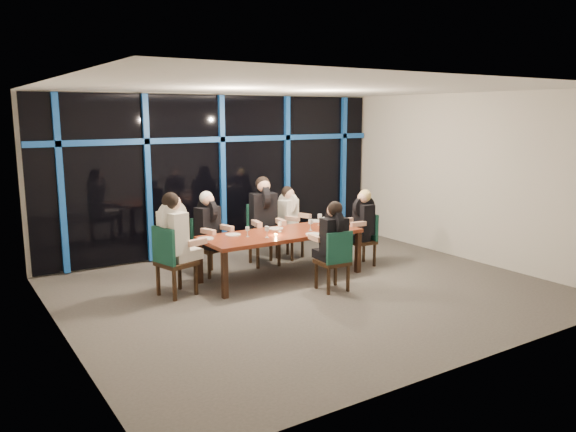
{
  "coord_description": "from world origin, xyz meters",
  "views": [
    {
      "loc": [
        -4.69,
        -6.67,
        2.63
      ],
      "look_at": [
        0.0,
        0.6,
        1.05
      ],
      "focal_mm": 35.0,
      "sensor_mm": 36.0,
      "label": 1
    }
  ],
  "objects": [
    {
      "name": "room",
      "position": [
        0.0,
        0.0,
        2.02
      ],
      "size": [
        7.04,
        7.0,
        3.02
      ],
      "color": "#5D5852",
      "rests_on": "ground"
    },
    {
      "name": "window_wall",
      "position": [
        0.01,
        2.93,
        1.55
      ],
      "size": [
        6.86,
        0.43,
        2.94
      ],
      "color": "black",
      "rests_on": "ground"
    },
    {
      "name": "dining_table",
      "position": [
        0.0,
        0.8,
        0.68
      ],
      "size": [
        2.6,
        1.0,
        0.75
      ],
      "color": "maroon",
      "rests_on": "ground"
    },
    {
      "name": "chair_far_left",
      "position": [
        -0.92,
        1.66,
        0.53
      ],
      "size": [
        0.55,
        0.55,
        0.95
      ],
      "rotation": [
        0.0,
        0.0,
        0.28
      ],
      "color": "black",
      "rests_on": "ground"
    },
    {
      "name": "chair_far_mid",
      "position": [
        0.19,
        1.73,
        0.59
      ],
      "size": [
        0.57,
        0.57,
        1.06
      ],
      "rotation": [
        0.0,
        0.0,
        -0.17
      ],
      "color": "black",
      "rests_on": "ground"
    },
    {
      "name": "chair_far_right",
      "position": [
        0.78,
        1.86,
        0.51
      ],
      "size": [
        0.55,
        0.55,
        0.91
      ],
      "rotation": [
        0.0,
        0.0,
        0.38
      ],
      "color": "black",
      "rests_on": "ground"
    },
    {
      "name": "chair_end_left",
      "position": [
        -1.85,
        0.85,
        0.58
      ],
      "size": [
        0.6,
        0.6,
        1.04
      ],
      "rotation": [
        0.0,
        0.0,
        1.84
      ],
      "color": "black",
      "rests_on": "ground"
    },
    {
      "name": "chair_end_right",
      "position": [
        1.66,
        0.67,
        0.51
      ],
      "size": [
        0.47,
        0.47,
        0.91
      ],
      "rotation": [
        0.0,
        0.0,
        4.58
      ],
      "color": "black",
      "rests_on": "ground"
    },
    {
      "name": "chair_near_mid",
      "position": [
        0.29,
        -0.25,
        0.52
      ],
      "size": [
        0.46,
        0.46,
        0.93
      ],
      "rotation": [
        0.0,
        0.0,
        3.06
      ],
      "color": "black",
      "rests_on": "ground"
    },
    {
      "name": "diner_far_left",
      "position": [
        -0.9,
        1.59,
        0.91
      ],
      "size": [
        0.55,
        0.64,
        0.93
      ],
      "rotation": [
        0.0,
        0.0,
        0.28
      ],
      "color": "black",
      "rests_on": "ground"
    },
    {
      "name": "diner_far_mid",
      "position": [
        0.18,
        1.64,
        1.01
      ],
      "size": [
        0.57,
        0.7,
        1.04
      ],
      "rotation": [
        0.0,
        0.0,
        -0.17
      ],
      "color": "black",
      "rests_on": "ground"
    },
    {
      "name": "diner_far_right",
      "position": [
        0.81,
        1.79,
        0.87
      ],
      "size": [
        0.56,
        0.62,
        0.89
      ],
      "rotation": [
        0.0,
        0.0,
        0.38
      ],
      "color": "silver",
      "rests_on": "ground"
    },
    {
      "name": "diner_end_left",
      "position": [
        -1.77,
        0.87,
        1.0
      ],
      "size": [
        0.71,
        0.6,
        1.02
      ],
      "rotation": [
        0.0,
        0.0,
        1.84
      ],
      "color": "silver",
      "rests_on": "ground"
    },
    {
      "name": "diner_end_right",
      "position": [
        1.59,
        0.68,
        0.87
      ],
      "size": [
        0.59,
        0.48,
        0.89
      ],
      "rotation": [
        0.0,
        0.0,
        4.58
      ],
      "color": "black",
      "rests_on": "ground"
    },
    {
      "name": "diner_near_mid",
      "position": [
        0.29,
        -0.18,
        0.89
      ],
      "size": [
        0.48,
        0.6,
        0.91
      ],
      "rotation": [
        0.0,
        0.0,
        3.06
      ],
      "color": "black",
      "rests_on": "ground"
    },
    {
      "name": "plate_far_left",
      "position": [
        -0.74,
        1.04,
        0.76
      ],
      "size": [
        0.24,
        0.24,
        0.01
      ],
      "primitive_type": "cylinder",
      "color": "white",
      "rests_on": "dining_table"
    },
    {
      "name": "plate_far_mid",
      "position": [
        0.08,
        1.09,
        0.76
      ],
      "size": [
        0.24,
        0.24,
        0.01
      ],
      "primitive_type": "cylinder",
      "color": "white",
      "rests_on": "dining_table"
    },
    {
      "name": "plate_far_right",
      "position": [
        1.01,
        1.27,
        0.76
      ],
      "size": [
        0.24,
        0.24,
        0.01
      ],
      "primitive_type": "cylinder",
      "color": "white",
      "rests_on": "dining_table"
    },
    {
      "name": "plate_end_left",
      "position": [
        -1.22,
        1.02,
        0.76
      ],
      "size": [
        0.24,
        0.24,
        0.01
      ],
      "primitive_type": "cylinder",
      "color": "white",
      "rests_on": "dining_table"
    },
    {
      "name": "plate_end_right",
      "position": [
        1.03,
        0.76,
        0.76
      ],
      "size": [
        0.24,
        0.24,
        0.01
      ],
      "primitive_type": "cylinder",
      "color": "white",
      "rests_on": "dining_table"
    },
    {
      "name": "plate_near_mid",
      "position": [
        0.34,
        0.39,
        0.76
      ],
      "size": [
        0.24,
        0.24,
        0.01
      ],
      "primitive_type": "cylinder",
      "color": "white",
      "rests_on": "dining_table"
    },
    {
      "name": "wine_bottle",
      "position": [
        1.03,
        0.75,
        0.88
      ],
      "size": [
        0.08,
        0.08,
        0.34
      ],
      "rotation": [
        0.0,
        0.0,
        -0.17
      ],
      "color": "black",
      "rests_on": "dining_table"
    },
    {
      "name": "water_pitcher",
      "position": [
        0.74,
        0.6,
        0.85
      ],
      "size": [
        0.13,
        0.11,
        0.2
      ],
      "rotation": [
        0.0,
        0.0,
        0.09
      ],
      "color": "silver",
      "rests_on": "dining_table"
    },
    {
      "name": "tea_light",
      "position": [
        -0.19,
        0.66,
        0.76
      ],
      "size": [
        0.05,
        0.05,
        0.03
      ],
      "primitive_type": "cylinder",
      "color": "#FFB04C",
      "rests_on": "dining_table"
    },
    {
      "name": "wine_glass_a",
      "position": [
        -0.38,
        0.6,
        0.88
      ],
      "size": [
        0.07,
        0.07,
        0.18
      ],
      "color": "silver",
      "rests_on": "dining_table"
    },
    {
      "name": "wine_glass_b",
      "position": [
        0.01,
        0.87,
        0.87
      ],
      "size": [
        0.06,
        0.06,
        0.16
      ],
      "color": "silver",
      "rests_on": "dining_table"
    },
    {
      "name": "wine_glass_c",
      "position": [
        0.49,
        0.68,
        0.88
      ],
      "size": [
        0.07,
        0.07,
        0.18
      ],
      "color": "silver",
      "rests_on": "dining_table"
    },
    {
      "name": "wine_glass_d",
      "position": [
        -0.6,
        0.83,
        0.86
      ],
      "size": [
        0.06,
        0.06,
        0.15
      ],
      "color": "silver",
      "rests_on": "dining_table"
    },
    {
      "name": "wine_glass_e",
      "position": [
        0.88,
        0.96,
        0.89
      ],
      "size": [
        0.07,
        0.07,
        0.19
      ],
      "color": "silver",
      "rests_on": "dining_table"
    }
  ]
}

